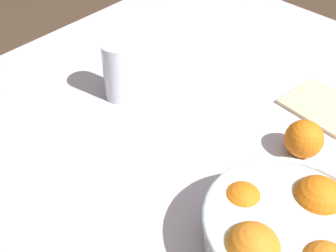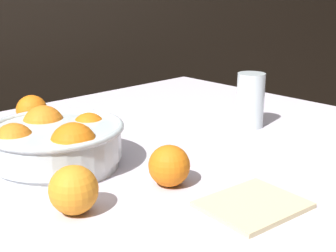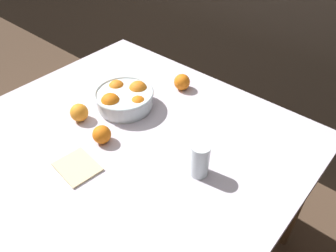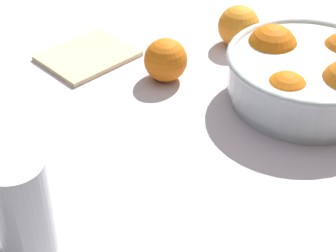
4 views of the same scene
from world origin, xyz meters
name	(u,v)px [view 1 (image 1 of 4)]	position (x,y,z in m)	size (l,w,h in m)	color
dining_table	(247,183)	(0.00, 0.00, 0.69)	(1.27, 1.14, 0.76)	silver
fruit_bowl	(286,232)	(-0.15, 0.13, 0.81)	(0.25, 0.25, 0.10)	silver
juice_glass	(119,73)	(0.31, 0.04, 0.82)	(0.06, 0.06, 0.13)	#F4A314
orange_loose_near_bowl	(304,139)	(-0.06, -0.07, 0.79)	(0.07, 0.07, 0.07)	orange
napkin	(323,106)	(-0.02, -0.22, 0.76)	(0.15, 0.12, 0.01)	beige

